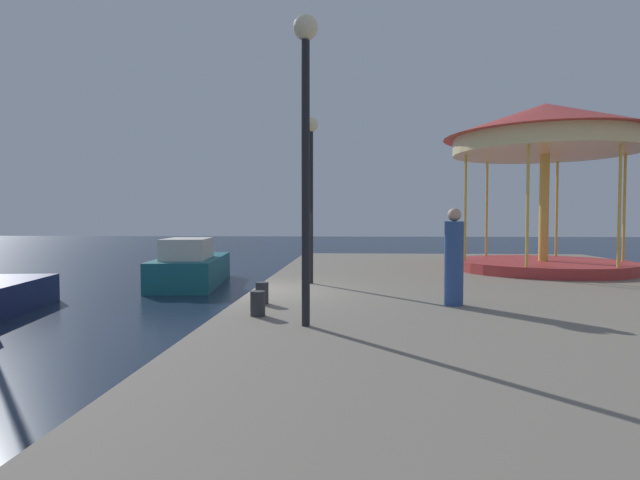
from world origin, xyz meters
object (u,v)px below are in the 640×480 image
carousel (545,147)px  bollard_south (262,293)px  lamp_post_near_edge (306,116)px  bollard_north (258,304)px  person_far_corner (454,260)px  lamp_post_mid_promenade (311,169)px  motorboat_teal (191,267)px

carousel → bollard_south: size_ratio=14.95×
carousel → lamp_post_near_edge: (-6.45, -8.41, -0.69)m
lamp_post_near_edge → bollard_north: 3.04m
lamp_post_near_edge → person_far_corner: lamp_post_near_edge is taller
lamp_post_near_edge → bollard_north: size_ratio=11.15×
carousel → bollard_north: 11.17m
lamp_post_mid_promenade → bollard_north: size_ratio=10.02×
bollard_north → person_far_corner: 3.62m
person_far_corner → bollard_north: bearing=-159.6°
bollard_north → person_far_corner: bearing=20.4°
lamp_post_near_edge → person_far_corner: size_ratio=2.54×
bollard_south → bollard_north: bearing=-83.1°
carousel → person_far_corner: carousel is taller
bollard_south → lamp_post_mid_promenade: bearing=77.9°
motorboat_teal → bollard_north: motorboat_teal is taller
carousel → person_far_corner: bearing=-121.5°
motorboat_teal → carousel: bearing=-10.8°
motorboat_teal → person_far_corner: size_ratio=3.30×
carousel → bollard_north: bearing=-133.5°
motorboat_teal → carousel: size_ratio=0.97×
carousel → bollard_south: (-7.43, -6.53, -3.52)m
person_far_corner → bollard_south: bearing=-178.8°
lamp_post_mid_promenade → bollard_north: (-0.51, -4.21, -2.57)m
lamp_post_mid_promenade → bollard_south: lamp_post_mid_promenade is taller
person_far_corner → carousel: bearing=58.5°
motorboat_teal → carousel: carousel is taller
motorboat_teal → bollard_north: size_ratio=14.50×
motorboat_teal → lamp_post_mid_promenade: bearing=-49.9°
bollard_north → person_far_corner: person_far_corner is taller
lamp_post_near_edge → lamp_post_mid_promenade: bearing=93.8°
person_far_corner → motorboat_teal: bearing=131.4°
carousel → bollard_north: (-7.29, -7.70, -3.52)m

